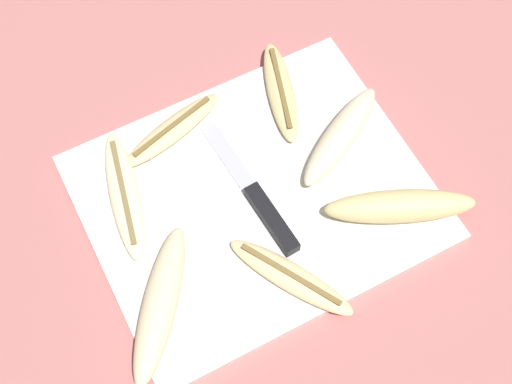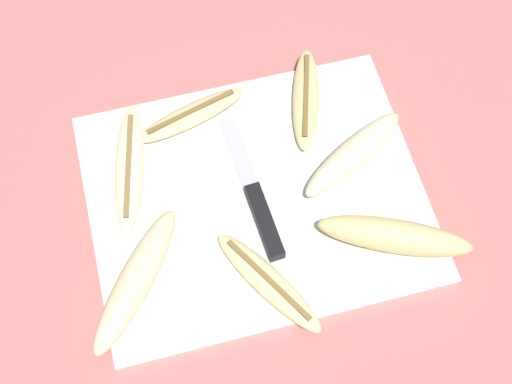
{
  "view_description": "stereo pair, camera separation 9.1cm",
  "coord_description": "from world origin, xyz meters",
  "px_view_note": "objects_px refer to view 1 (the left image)",
  "views": [
    {
      "loc": [
        -0.18,
        -0.35,
        0.84
      ],
      "look_at": [
        0.0,
        0.0,
        0.02
      ],
      "focal_mm": 50.0,
      "sensor_mm": 36.0,
      "label": 1
    },
    {
      "loc": [
        -0.1,
        -0.38,
        0.84
      ],
      "look_at": [
        0.0,
        0.0,
        0.02
      ],
      "focal_mm": 50.0,
      "sensor_mm": 36.0,
      "label": 2
    }
  ],
  "objects_px": {
    "knife": "(264,207)",
    "banana_spotted_left": "(281,91)",
    "banana_golden_short": "(400,206)",
    "banana_ripe_center": "(291,277)",
    "banana_cream_curved": "(160,304)",
    "banana_bright_far": "(340,136)",
    "banana_pale_long": "(124,194)",
    "banana_mellow_near": "(173,130)"
  },
  "relations": [
    {
      "from": "knife",
      "to": "banana_spotted_left",
      "type": "height_order",
      "value": "banana_spotted_left"
    },
    {
      "from": "banana_golden_short",
      "to": "banana_ripe_center",
      "type": "xyz_separation_m",
      "value": [
        -0.16,
        -0.01,
        -0.01
      ]
    },
    {
      "from": "knife",
      "to": "banana_golden_short",
      "type": "distance_m",
      "value": 0.17
    },
    {
      "from": "knife",
      "to": "banana_cream_curved",
      "type": "distance_m",
      "value": 0.18
    },
    {
      "from": "banana_ripe_center",
      "to": "banana_bright_far",
      "type": "relative_size",
      "value": 0.97
    },
    {
      "from": "banana_pale_long",
      "to": "banana_mellow_near",
      "type": "xyz_separation_m",
      "value": [
        0.09,
        0.06,
        -0.0
      ]
    },
    {
      "from": "banana_ripe_center",
      "to": "banana_spotted_left",
      "type": "distance_m",
      "value": 0.27
    },
    {
      "from": "banana_golden_short",
      "to": "banana_bright_far",
      "type": "distance_m",
      "value": 0.12
    },
    {
      "from": "banana_golden_short",
      "to": "banana_pale_long",
      "type": "distance_m",
      "value": 0.35
    },
    {
      "from": "banana_cream_curved",
      "to": "banana_spotted_left",
      "type": "xyz_separation_m",
      "value": [
        0.27,
        0.2,
        -0.01
      ]
    },
    {
      "from": "banana_pale_long",
      "to": "banana_golden_short",
      "type": "bearing_deg",
      "value": -31.18
    },
    {
      "from": "banana_golden_short",
      "to": "banana_ripe_center",
      "type": "height_order",
      "value": "banana_golden_short"
    },
    {
      "from": "banana_mellow_near",
      "to": "banana_golden_short",
      "type": "bearing_deg",
      "value": -49.65
    },
    {
      "from": "knife",
      "to": "banana_golden_short",
      "type": "xyz_separation_m",
      "value": [
        0.15,
        -0.08,
        0.01
      ]
    },
    {
      "from": "knife",
      "to": "banana_bright_far",
      "type": "relative_size",
      "value": 1.29
    },
    {
      "from": "banana_bright_far",
      "to": "banana_mellow_near",
      "type": "distance_m",
      "value": 0.22
    },
    {
      "from": "banana_golden_short",
      "to": "banana_spotted_left",
      "type": "distance_m",
      "value": 0.23
    },
    {
      "from": "banana_ripe_center",
      "to": "banana_pale_long",
      "type": "xyz_separation_m",
      "value": [
        -0.13,
        0.2,
        -0.0
      ]
    },
    {
      "from": "banana_golden_short",
      "to": "banana_spotted_left",
      "type": "xyz_separation_m",
      "value": [
        -0.05,
        0.23,
        -0.01
      ]
    },
    {
      "from": "banana_golden_short",
      "to": "banana_ripe_center",
      "type": "distance_m",
      "value": 0.16
    },
    {
      "from": "banana_cream_curved",
      "to": "banana_mellow_near",
      "type": "bearing_deg",
      "value": 62.06
    },
    {
      "from": "banana_spotted_left",
      "to": "banana_bright_far",
      "type": "height_order",
      "value": "banana_bright_far"
    },
    {
      "from": "banana_cream_curved",
      "to": "banana_ripe_center",
      "type": "height_order",
      "value": "banana_cream_curved"
    },
    {
      "from": "banana_pale_long",
      "to": "banana_bright_far",
      "type": "distance_m",
      "value": 0.29
    },
    {
      "from": "knife",
      "to": "banana_mellow_near",
      "type": "bearing_deg",
      "value": 105.56
    },
    {
      "from": "banana_cream_curved",
      "to": "banana_ripe_center",
      "type": "distance_m",
      "value": 0.16
    },
    {
      "from": "knife",
      "to": "banana_spotted_left",
      "type": "distance_m",
      "value": 0.18
    },
    {
      "from": "banana_cream_curved",
      "to": "banana_golden_short",
      "type": "distance_m",
      "value": 0.32
    },
    {
      "from": "banana_pale_long",
      "to": "banana_bright_far",
      "type": "bearing_deg",
      "value": -11.2
    },
    {
      "from": "banana_ripe_center",
      "to": "banana_pale_long",
      "type": "height_order",
      "value": "same"
    },
    {
      "from": "banana_cream_curved",
      "to": "banana_bright_far",
      "type": "relative_size",
      "value": 1.06
    },
    {
      "from": "banana_cream_curved",
      "to": "banana_pale_long",
      "type": "xyz_separation_m",
      "value": [
        0.02,
        0.16,
        -0.01
      ]
    },
    {
      "from": "knife",
      "to": "banana_cream_curved",
      "type": "xyz_separation_m",
      "value": [
        -0.17,
        -0.06,
        0.01
      ]
    },
    {
      "from": "knife",
      "to": "banana_spotted_left",
      "type": "xyz_separation_m",
      "value": [
        0.1,
        0.14,
        0.0
      ]
    },
    {
      "from": "banana_pale_long",
      "to": "banana_bright_far",
      "type": "xyz_separation_m",
      "value": [
        0.29,
        -0.06,
        0.01
      ]
    },
    {
      "from": "banana_spotted_left",
      "to": "knife",
      "type": "bearing_deg",
      "value": -125.19
    },
    {
      "from": "banana_pale_long",
      "to": "banana_bright_far",
      "type": "relative_size",
      "value": 1.11
    },
    {
      "from": "banana_golden_short",
      "to": "banana_bright_far",
      "type": "height_order",
      "value": "banana_golden_short"
    },
    {
      "from": "banana_golden_short",
      "to": "banana_mellow_near",
      "type": "xyz_separation_m",
      "value": [
        -0.2,
        0.24,
        -0.01
      ]
    },
    {
      "from": "banana_spotted_left",
      "to": "banana_bright_far",
      "type": "distance_m",
      "value": 0.11
    },
    {
      "from": "knife",
      "to": "banana_cream_curved",
      "type": "bearing_deg",
      "value": -165.22
    },
    {
      "from": "banana_spotted_left",
      "to": "banana_golden_short",
      "type": "bearing_deg",
      "value": -78.43
    }
  ]
}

